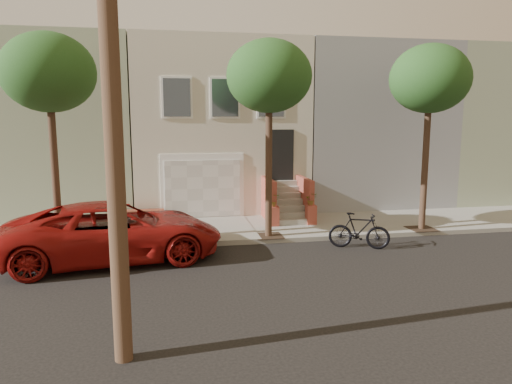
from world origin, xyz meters
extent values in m
plane|color=black|center=(0.00, 0.00, 0.00)|extent=(90.00, 90.00, 0.00)
cube|color=gray|center=(0.00, 5.35, 0.07)|extent=(40.00, 3.70, 0.15)
cube|color=beige|center=(0.00, 11.20, 3.65)|extent=(7.00, 8.00, 7.00)
cube|color=gray|center=(-6.80, 11.20, 3.65)|extent=(6.50, 8.00, 7.00)
cube|color=gray|center=(6.80, 11.20, 3.65)|extent=(6.50, 8.00, 7.00)
cube|color=gray|center=(13.30, 11.20, 3.65)|extent=(6.50, 8.00, 7.00)
cube|color=white|center=(-0.90, 7.22, 1.40)|extent=(3.20, 0.12, 2.50)
cube|color=silver|center=(-0.90, 7.16, 1.30)|extent=(2.90, 0.06, 2.20)
cube|color=gray|center=(-0.90, 5.35, 0.16)|extent=(3.20, 3.70, 0.02)
cube|color=brown|center=(-3.10, 6.90, 0.37)|extent=(1.40, 0.45, 0.44)
cube|color=black|center=(2.20, 7.17, 2.55)|extent=(1.00, 0.06, 2.00)
cube|color=#3F4751|center=(-1.80, 7.17, 4.75)|extent=(1.00, 0.06, 1.40)
cube|color=white|center=(-1.80, 7.19, 4.75)|extent=(1.15, 0.05, 1.55)
cube|color=#3F4751|center=(0.00, 7.17, 4.75)|extent=(1.00, 0.06, 1.40)
cube|color=white|center=(0.00, 7.19, 4.75)|extent=(1.15, 0.05, 1.55)
cube|color=#3F4751|center=(1.80, 7.17, 4.75)|extent=(1.00, 0.06, 1.40)
cube|color=white|center=(1.80, 7.19, 4.75)|extent=(1.15, 0.05, 1.55)
cube|color=gray|center=(2.20, 5.38, 0.25)|extent=(1.20, 0.28, 0.20)
cube|color=gray|center=(2.20, 5.66, 0.45)|extent=(1.20, 0.28, 0.20)
cube|color=gray|center=(2.20, 5.94, 0.65)|extent=(1.20, 0.28, 0.20)
cube|color=gray|center=(2.20, 6.22, 0.85)|extent=(1.20, 0.28, 0.20)
cube|color=gray|center=(2.20, 6.50, 1.05)|extent=(1.20, 0.28, 0.20)
cube|color=gray|center=(2.20, 6.78, 1.25)|extent=(1.20, 0.28, 0.20)
cube|color=gray|center=(2.20, 7.06, 1.45)|extent=(1.20, 0.28, 0.20)
cube|color=brown|center=(1.50, 6.22, 0.95)|extent=(0.18, 1.96, 1.60)
cube|color=brown|center=(2.90, 6.22, 0.95)|extent=(0.18, 1.96, 1.60)
cube|color=brown|center=(1.50, 5.34, 0.50)|extent=(0.35, 0.35, 0.70)
imported|color=#214819|center=(1.50, 5.34, 1.07)|extent=(0.40, 0.35, 0.45)
cube|color=brown|center=(2.90, 5.34, 0.50)|extent=(0.35, 0.35, 0.70)
imported|color=#214819|center=(2.90, 5.34, 1.07)|extent=(0.41, 0.35, 0.45)
cube|color=#2D2116|center=(-5.50, 3.90, 0.15)|extent=(0.90, 0.90, 0.02)
cylinder|color=#372819|center=(-5.50, 3.90, 2.25)|extent=(0.22, 0.22, 4.20)
ellipsoid|color=#214819|center=(-5.50, 3.90, 5.30)|extent=(2.70, 2.57, 2.29)
cube|color=#2D2116|center=(1.00, 3.90, 0.15)|extent=(0.90, 0.90, 0.02)
cylinder|color=#372819|center=(1.00, 3.90, 2.25)|extent=(0.22, 0.22, 4.20)
ellipsoid|color=#214819|center=(1.00, 3.90, 5.30)|extent=(2.70, 2.57, 2.29)
cube|color=#2D2116|center=(6.50, 3.90, 0.15)|extent=(0.90, 0.90, 0.02)
cylinder|color=#372819|center=(6.50, 3.90, 2.25)|extent=(0.22, 0.22, 4.20)
ellipsoid|color=#214819|center=(6.50, 3.90, 5.30)|extent=(2.70, 2.57, 2.29)
cylinder|color=#3E291D|center=(-3.00, -3.20, 5.00)|extent=(0.30, 0.30, 10.00)
imported|color=maroon|center=(-3.72, 2.59, 0.83)|extent=(6.32, 3.57, 1.67)
imported|color=black|center=(3.56, 2.46, 0.56)|extent=(1.93, 1.20, 1.12)
camera|label=1|loc=(-2.17, -10.83, 4.02)|focal=32.95mm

